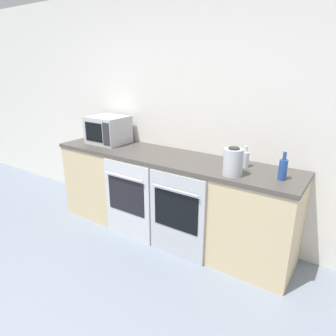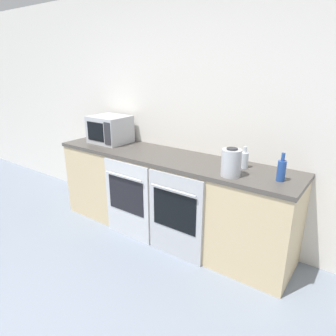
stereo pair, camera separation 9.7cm
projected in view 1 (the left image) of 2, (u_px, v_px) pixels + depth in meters
wall_back at (185, 114)px, 3.25m from camera, size 10.00×0.06×2.60m
counter_back at (168, 195)px, 3.26m from camera, size 2.72×0.63×0.91m
oven_left at (127, 201)px, 3.18m from camera, size 0.60×0.06×0.86m
oven_right at (176, 216)px, 2.85m from camera, size 0.60×0.06×0.86m
microwave at (108, 130)px, 3.58m from camera, size 0.44×0.39×0.32m
bottle_amber at (96, 130)px, 3.84m from camera, size 0.07×0.07×0.25m
bottle_blue at (283, 169)px, 2.43m from camera, size 0.07×0.07×0.24m
bottle_clear at (245, 159)px, 2.74m from camera, size 0.07×0.07×0.20m
kettle at (233, 162)px, 2.52m from camera, size 0.17×0.17×0.24m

